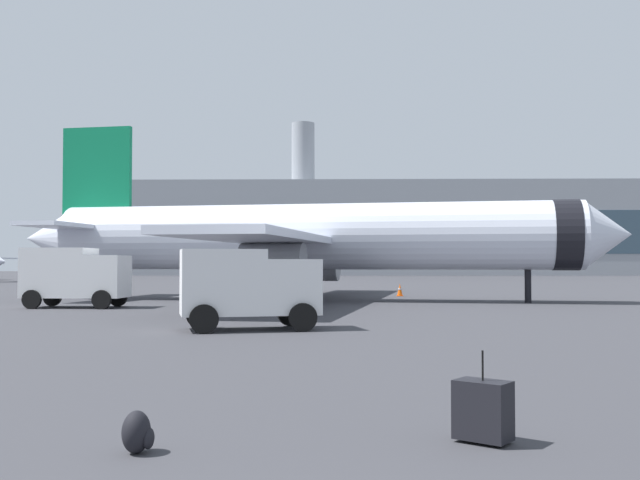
% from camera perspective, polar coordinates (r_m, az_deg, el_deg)
% --- Properties ---
extents(airplane_at_gate, '(35.70, 32.35, 10.50)m').
position_cam_1_polar(airplane_at_gate, '(42.58, -0.86, 0.21)').
color(airplane_at_gate, silver).
rests_on(airplane_at_gate, ground).
extents(service_truck, '(4.89, 2.69, 2.90)m').
position_cam_1_polar(service_truck, '(37.71, -18.44, -2.55)').
color(service_truck, white).
rests_on(service_truck, ground).
extents(cargo_van, '(4.76, 3.22, 2.60)m').
position_cam_1_polar(cargo_van, '(23.96, -5.62, -3.48)').
color(cargo_van, white).
rests_on(cargo_van, ground).
extents(safety_cone_near, '(0.44, 0.44, 0.83)m').
position_cam_1_polar(safety_cone_near, '(48.68, 6.20, -3.86)').
color(safety_cone_near, '#F2590C').
rests_on(safety_cone_near, ground).
extents(rolling_suitcase, '(0.75, 0.70, 1.10)m').
position_cam_1_polar(rolling_suitcase, '(9.24, 12.50, -12.72)').
color(rolling_suitcase, black).
rests_on(rolling_suitcase, ground).
extents(traveller_backpack, '(0.36, 0.40, 0.48)m').
position_cam_1_polar(traveller_backpack, '(8.83, -13.93, -14.28)').
color(traveller_backpack, black).
rests_on(traveller_backpack, ground).
extents(terminal_building, '(104.59, 21.20, 29.08)m').
position_cam_1_polar(terminal_building, '(140.56, 2.78, 0.82)').
color(terminal_building, gray).
rests_on(terminal_building, ground).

